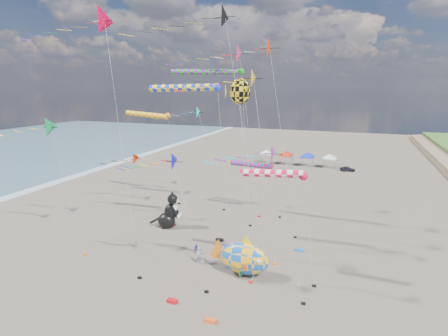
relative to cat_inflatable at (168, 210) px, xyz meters
name	(u,v)px	position (x,y,z in m)	size (l,w,h in m)	color
ground	(159,311)	(8.17, -15.99, -2.46)	(260.00, 260.00, 0.00)	brown
delta_kite_0	(86,22)	(-0.17, -12.22, 21.24)	(12.78, 2.69, 25.30)	red
delta_kite_1	(224,55)	(4.91, 8.05, 19.93)	(15.56, 2.72, 24.02)	#E0234C
delta_kite_2	(197,114)	(0.36, 8.82, 11.86)	(10.61, 1.91, 15.66)	#1CD6D7
delta_kite_3	(167,163)	(7.14, -12.08, 9.35)	(8.56, 1.76, 13.06)	#0B0DD3
delta_kite_4	(275,49)	(13.00, 2.65, 19.99)	(10.77, 2.64, 24.01)	red
delta_kite_5	(272,157)	(16.17, -10.76, 10.28)	(7.79, 1.67, 13.98)	#8B2293
delta_kite_6	(137,161)	(-5.04, 0.82, 6.01)	(10.14, 1.68, 9.70)	#F62B01
delta_kite_7	(213,17)	(8.48, -4.51, 22.37)	(16.16, 2.52, 26.41)	black
delta_kite_8	(47,130)	(-8.20, -10.26, 11.40)	(10.44, 2.27, 15.28)	#0F8D46
delta_kite_9	(238,82)	(11.20, -4.83, 16.27)	(11.18, 2.01, 20.11)	orange
windsock_0	(209,73)	(4.23, 4.29, 17.55)	(11.17, 0.81, 20.48)	#1A921C
windsock_1	(253,165)	(9.03, 8.77, 4.92)	(7.61, 0.74, 7.79)	#C40D3E
windsock_2	(275,174)	(15.79, -7.63, 8.05)	(7.53, 0.77, 10.96)	#F2113B
windsock_3	(149,115)	(-8.03, 8.98, 11.50)	(9.24, 0.83, 14.43)	orange
windsock_4	(187,88)	(4.80, -3.17, 15.63)	(9.65, 0.80, 18.57)	#1631DC
angelfish_kite	(238,93)	(10.69, -3.39, 15.18)	(3.74, 3.02, 19.10)	yellow
cat_inflatable	(168,210)	(0.00, 0.00, 0.00)	(3.64, 1.82, 4.91)	black
fish_inflatable	(243,258)	(13.01, -8.13, -0.54)	(6.68, 2.57, 4.45)	blue
person_adult	(199,256)	(7.92, -7.50, -1.52)	(0.69, 0.45, 1.88)	gray
child_green	(241,274)	(13.01, -8.85, -1.90)	(0.54, 0.42, 1.11)	#1A7F3A
child_blue	(196,249)	(6.64, -5.50, -1.88)	(0.68, 0.28, 1.15)	#272C97
kite_bag_0	(211,321)	(12.73, -15.74, -2.31)	(0.90, 0.44, 0.30)	#FF5615
kite_bag_1	(220,240)	(7.90, -1.48, -2.31)	(0.90, 0.44, 0.30)	black
kite_bag_2	(172,301)	(8.60, -14.53, -2.31)	(0.90, 0.44, 0.30)	red
kite_bag_3	(299,250)	(17.36, -0.81, -2.31)	(0.90, 0.44, 0.30)	blue
tent_row	(297,152)	(9.67, 44.01, 0.69)	(19.20, 4.20, 3.80)	white
parked_car	(348,169)	(21.28, 42.01, -1.91)	(1.30, 3.23, 1.10)	#26262D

